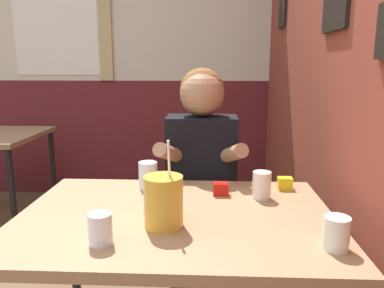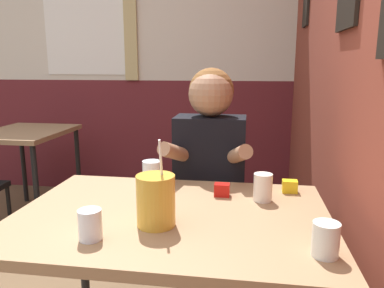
{
  "view_description": "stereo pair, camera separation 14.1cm",
  "coord_description": "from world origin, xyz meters",
  "px_view_note": "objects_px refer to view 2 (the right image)",
  "views": [
    {
      "loc": [
        0.91,
        -0.79,
        1.24
      ],
      "look_at": [
        0.84,
        0.59,
        0.95
      ],
      "focal_mm": 35.0,
      "sensor_mm": 36.0,
      "label": 1
    },
    {
      "loc": [
        1.05,
        -0.77,
        1.24
      ],
      "look_at": [
        0.84,
        0.59,
        0.95
      ],
      "focal_mm": 35.0,
      "sensor_mm": 36.0,
      "label": 2
    }
  ],
  "objects_px": {
    "cocktail_pitcher": "(156,200)",
    "person_seated": "(210,185)",
    "main_table": "(172,230)",
    "background_table": "(26,142)"
  },
  "relations": [
    {
      "from": "cocktail_pitcher",
      "to": "person_seated",
      "type": "bearing_deg",
      "value": 80.96
    },
    {
      "from": "main_table",
      "to": "cocktail_pitcher",
      "type": "xyz_separation_m",
      "value": [
        -0.03,
        -0.11,
        0.15
      ]
    },
    {
      "from": "main_table",
      "to": "person_seated",
      "type": "distance_m",
      "value": 0.57
    },
    {
      "from": "main_table",
      "to": "cocktail_pitcher",
      "type": "distance_m",
      "value": 0.18
    },
    {
      "from": "cocktail_pitcher",
      "to": "main_table",
      "type": "bearing_deg",
      "value": 75.09
    },
    {
      "from": "person_seated",
      "to": "main_table",
      "type": "bearing_deg",
      "value": -97.92
    },
    {
      "from": "background_table",
      "to": "cocktail_pitcher",
      "type": "height_order",
      "value": "cocktail_pitcher"
    },
    {
      "from": "background_table",
      "to": "person_seated",
      "type": "xyz_separation_m",
      "value": [
        1.58,
        -0.93,
        0.02
      ]
    },
    {
      "from": "background_table",
      "to": "person_seated",
      "type": "height_order",
      "value": "person_seated"
    },
    {
      "from": "main_table",
      "to": "background_table",
      "type": "distance_m",
      "value": 2.11
    }
  ]
}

